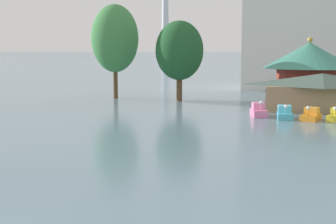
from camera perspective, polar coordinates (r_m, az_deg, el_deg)
pedal_boat_pink at (r=52.24m, az=10.60°, el=0.12°), size 2.12×2.99×1.81m
pedal_boat_cyan at (r=51.00m, az=13.53°, el=-0.17°), size 1.85×2.69×1.60m
pedal_boat_orange at (r=50.73m, az=16.44°, el=-0.36°), size 2.19×2.93×1.54m
boathouse at (r=58.03m, az=17.65°, el=2.31°), size 13.27×6.27×4.33m
green_roof_pavilion at (r=67.51m, az=16.24°, el=5.08°), size 12.16×12.16×8.63m
shoreline_tree_tall_left at (r=70.05m, az=-6.25°, el=8.57°), size 6.71×6.71×13.35m
shoreline_tree_mid at (r=65.77m, az=1.35°, el=7.22°), size 6.46×6.46×10.86m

